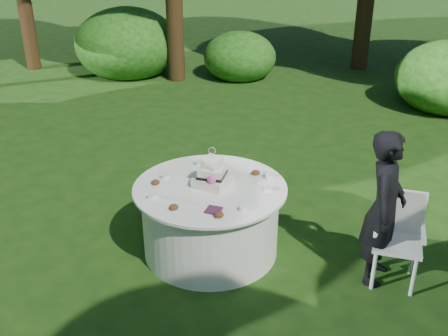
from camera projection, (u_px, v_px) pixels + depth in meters
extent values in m
plane|color=#16390F|center=(211.00, 250.00, 5.61)|extent=(80.00, 80.00, 0.00)
cube|color=#4A1F3E|center=(214.00, 210.00, 4.83)|extent=(0.14, 0.14, 0.02)
ellipsoid|color=white|center=(178.00, 199.00, 5.02)|extent=(0.48, 0.07, 0.01)
imported|color=black|center=(384.00, 208.00, 4.88)|extent=(0.41, 0.59, 1.54)
cylinder|color=white|center=(210.00, 220.00, 5.45)|extent=(1.40, 1.40, 0.74)
cylinder|color=white|center=(210.00, 188.00, 5.28)|extent=(1.56, 1.56, 0.03)
cube|color=silver|center=(212.00, 181.00, 5.28)|extent=(0.35, 0.35, 0.11)
cube|color=silver|center=(212.00, 172.00, 5.24)|extent=(0.27, 0.27, 0.11)
cube|color=silver|center=(212.00, 163.00, 5.19)|extent=(0.20, 0.20, 0.11)
cube|color=black|center=(212.00, 175.00, 5.25)|extent=(0.28, 0.28, 0.03)
sphere|color=#F146A7|center=(212.00, 180.00, 5.11)|extent=(0.09, 0.09, 0.09)
cylinder|color=silver|center=(212.00, 156.00, 5.16)|extent=(0.01, 0.01, 0.05)
torus|color=silver|center=(212.00, 150.00, 5.13)|extent=(0.08, 0.02, 0.08)
cube|color=silver|center=(397.00, 243.00, 4.95)|extent=(0.47, 0.47, 0.04)
cube|color=white|center=(401.00, 211.00, 5.02)|extent=(0.44, 0.07, 0.44)
cylinder|color=white|center=(374.00, 270.00, 4.94)|extent=(0.04, 0.04, 0.42)
cylinder|color=silver|center=(414.00, 277.00, 4.85)|extent=(0.04, 0.04, 0.42)
cylinder|color=white|center=(375.00, 249.00, 5.25)|extent=(0.04, 0.04, 0.42)
cylinder|color=silver|center=(413.00, 255.00, 5.16)|extent=(0.04, 0.04, 0.42)
cube|color=white|center=(376.00, 225.00, 4.94)|extent=(0.06, 0.40, 0.04)
cube|color=silver|center=(423.00, 232.00, 4.83)|extent=(0.06, 0.40, 0.04)
cylinder|color=white|center=(269.00, 176.00, 5.45)|extent=(0.10, 0.10, 0.04)
cylinder|color=white|center=(165.00, 176.00, 5.45)|extent=(0.10, 0.10, 0.04)
cylinder|color=white|center=(152.00, 196.00, 5.05)|extent=(0.10, 0.10, 0.04)
cylinder|color=white|center=(244.00, 208.00, 4.84)|extent=(0.10, 0.10, 0.04)
cylinder|color=white|center=(268.00, 189.00, 5.19)|extent=(0.10, 0.10, 0.04)
cylinder|color=white|center=(199.00, 163.00, 5.73)|extent=(0.10, 0.10, 0.04)
ellipsoid|color=#562D16|center=(256.00, 173.00, 5.50)|extent=(0.09, 0.09, 0.05)
ellipsoid|color=#562D16|center=(155.00, 182.00, 5.30)|extent=(0.09, 0.09, 0.05)
ellipsoid|color=#562D16|center=(174.00, 207.00, 4.85)|extent=(0.09, 0.09, 0.05)
ellipsoid|color=#562D16|center=(219.00, 215.00, 4.73)|extent=(0.09, 0.09, 0.05)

